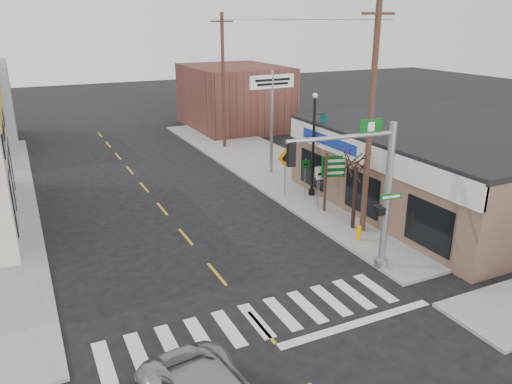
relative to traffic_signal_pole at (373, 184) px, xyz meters
name	(u,v)px	position (x,y,z in m)	size (l,w,h in m)	color
ground	(261,327)	(-5.48, -1.57, -3.75)	(140.00, 140.00, 0.00)	black
sidewalk_right	(298,180)	(3.52, 11.43, -3.68)	(6.00, 38.00, 0.13)	gray
center_line	(186,237)	(-5.48, 6.43, -3.74)	(0.12, 56.00, 0.01)	gold
crosswalk	(256,321)	(-5.48, -1.17, -3.74)	(11.00, 2.20, 0.01)	silver
thrift_store	(453,168)	(9.02, 4.43, -1.75)	(12.00, 14.00, 4.00)	#7B5C4A
bldg_distant_right	(234,97)	(6.52, 28.43, -0.95)	(8.00, 10.00, 5.60)	brown
traffic_signal_pole	(373,184)	(0.00, 0.00, 0.00)	(4.79, 0.38, 6.07)	#94989C
guide_sign	(338,173)	(2.72, 6.14, -1.62)	(1.78, 0.14, 3.12)	#4D3123
fire_hydrant	(359,232)	(1.42, 2.46, -3.23)	(0.22, 0.22, 0.71)	#DA9F00
ped_crossing_sign	(285,163)	(1.24, 9.06, -1.69)	(1.10, 0.08, 2.82)	gray
lamp_post	(314,137)	(2.78, 8.60, -0.27)	(0.75, 0.59, 5.76)	black
dance_center_sign	(272,96)	(2.70, 13.57, 1.32)	(3.07, 0.19, 6.52)	gray
bare_tree	(357,156)	(2.02, 3.72, -0.06)	(2.26, 2.26, 4.52)	black
shrub_front	(416,211)	(5.28, 3.01, -3.10)	(1.38, 1.38, 1.03)	#1A3412
shrub_back	(360,196)	(4.33, 6.29, -3.20)	(1.10, 1.10, 0.82)	black
utility_pole_near	(370,119)	(2.22, 3.23, 1.70)	(1.80, 0.27, 10.37)	#4C301F
utility_pole_far	(223,80)	(2.59, 21.33, 1.50)	(1.73, 0.26, 9.97)	#4A3420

